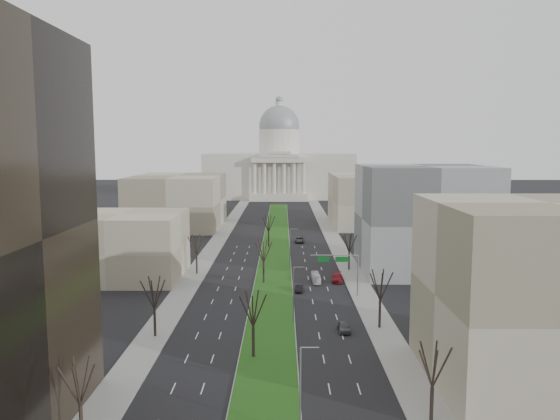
{
  "coord_description": "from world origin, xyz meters",
  "views": [
    {
      "loc": [
        1.97,
        -30.97,
        28.65
      ],
      "look_at": [
        1.27,
        108.43,
        11.98
      ],
      "focal_mm": 35.0,
      "sensor_mm": 36.0,
      "label": 1
    }
  ],
  "objects_px": {
    "car_red": "(337,278)",
    "car_grey_far": "(300,240)",
    "car_black": "(299,288)",
    "box_van": "(316,278)",
    "car_grey_near": "(344,327)"
  },
  "relations": [
    {
      "from": "car_red",
      "to": "car_grey_far",
      "type": "xyz_separation_m",
      "value": [
        -6.5,
        46.57,
        -0.04
      ]
    },
    {
      "from": "car_red",
      "to": "car_grey_far",
      "type": "distance_m",
      "value": 47.02
    },
    {
      "from": "car_red",
      "to": "car_grey_far",
      "type": "relative_size",
      "value": 1.01
    },
    {
      "from": "car_black",
      "to": "box_van",
      "type": "height_order",
      "value": "box_van"
    },
    {
      "from": "car_black",
      "to": "box_van",
      "type": "distance_m",
      "value": 8.33
    },
    {
      "from": "car_red",
      "to": "box_van",
      "type": "relative_size",
      "value": 0.85
    },
    {
      "from": "car_grey_near",
      "to": "car_red",
      "type": "xyz_separation_m",
      "value": [
        2.07,
        31.06,
        0.07
      ]
    },
    {
      "from": "car_black",
      "to": "car_grey_far",
      "type": "bearing_deg",
      "value": 92.96
    },
    {
      "from": "car_grey_far",
      "to": "box_van",
      "type": "distance_m",
      "value": 47.07
    },
    {
      "from": "car_grey_near",
      "to": "car_red",
      "type": "distance_m",
      "value": 31.13
    },
    {
      "from": "car_grey_near",
      "to": "car_grey_far",
      "type": "xyz_separation_m",
      "value": [
        -4.43,
        77.64,
        0.03
      ]
    },
    {
      "from": "car_grey_far",
      "to": "box_van",
      "type": "height_order",
      "value": "box_van"
    },
    {
      "from": "car_grey_near",
      "to": "car_grey_far",
      "type": "distance_m",
      "value": 77.76
    },
    {
      "from": "car_red",
      "to": "car_grey_near",
      "type": "bearing_deg",
      "value": -87.92
    },
    {
      "from": "car_grey_near",
      "to": "car_black",
      "type": "relative_size",
      "value": 1.08
    }
  ]
}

